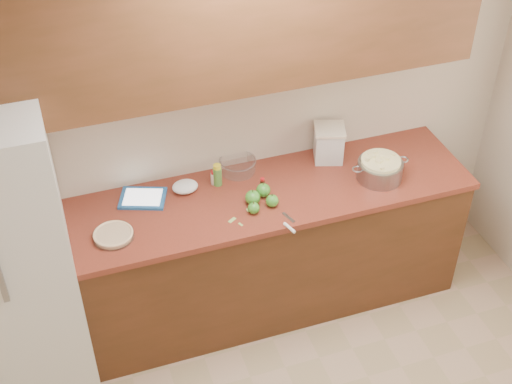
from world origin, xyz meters
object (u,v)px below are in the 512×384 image
object	(u,v)px
pie	(113,235)
flour_canister	(329,143)
tablet	(143,198)
colander	(380,169)

from	to	relation	value
pie	flour_canister	size ratio (longest dim) A/B	0.97
tablet	flour_canister	bearing A→B (deg)	21.83
pie	colander	size ratio (longest dim) A/B	0.62
flour_canister	tablet	xyz separation A→B (m)	(-1.19, -0.03, -0.11)
flour_canister	tablet	size ratio (longest dim) A/B	0.74
flour_canister	tablet	bearing A→B (deg)	-178.52
colander	tablet	bearing A→B (deg)	169.59
pie	flour_canister	xyz separation A→B (m)	(1.41, 0.31, 0.10)
tablet	colander	bearing A→B (deg)	9.94
flour_canister	pie	bearing A→B (deg)	-167.72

